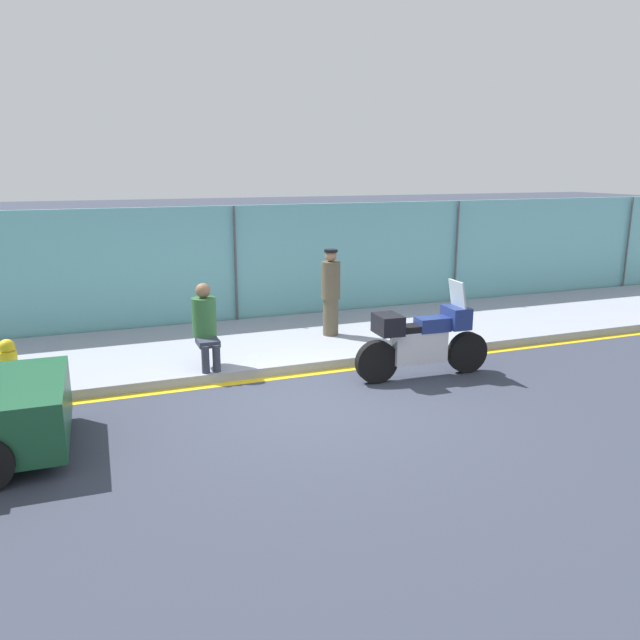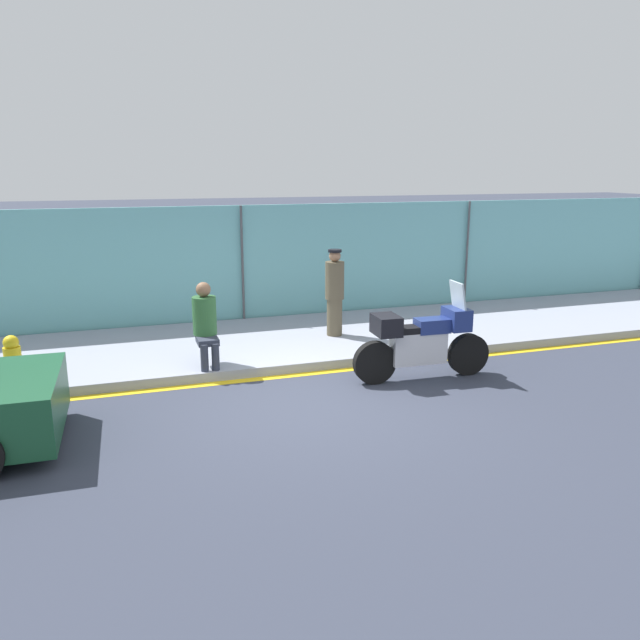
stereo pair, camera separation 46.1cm
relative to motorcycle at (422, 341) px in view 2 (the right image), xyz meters
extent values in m
plane|color=#333847|center=(-1.96, -0.47, -0.62)|extent=(120.00, 120.00, 0.00)
cube|color=#8E93A3|center=(-1.96, 2.55, -0.54)|extent=(39.15, 3.35, 0.15)
cube|color=gold|center=(-1.96, 0.79, -0.62)|extent=(39.15, 0.18, 0.01)
cube|color=#6BB2B7|center=(-1.96, 4.31, 0.63)|extent=(37.19, 0.08, 2.50)
cylinder|color=#4C4C51|center=(-1.96, 4.21, 0.63)|extent=(0.05, 0.05, 2.50)
cylinder|color=#4C4C51|center=(3.31, 4.21, 0.63)|extent=(0.05, 0.05, 2.50)
cylinder|color=black|center=(0.82, -0.03, -0.28)|extent=(0.68, 0.17, 0.67)
cylinder|color=black|center=(-0.77, 0.03, -0.28)|extent=(0.68, 0.17, 0.67)
cube|color=silver|center=(-0.06, 0.00, -0.10)|extent=(0.89, 0.31, 0.50)
cube|color=navy|center=(0.17, -0.01, 0.24)|extent=(0.53, 0.33, 0.22)
cube|color=black|center=(-0.15, 0.01, 0.20)|extent=(0.61, 0.30, 0.10)
cube|color=navy|center=(0.58, -0.02, 0.32)|extent=(0.34, 0.49, 0.34)
cube|color=silver|center=(0.58, -0.02, 0.70)|extent=(0.12, 0.42, 0.42)
cube|color=black|center=(-0.60, 0.02, 0.30)|extent=(0.38, 0.52, 0.30)
cylinder|color=brown|center=(-0.59, 2.39, -0.12)|extent=(0.29, 0.29, 0.70)
cylinder|color=brown|center=(-0.59, 2.39, 0.58)|extent=(0.35, 0.35, 0.70)
sphere|color=#A37556|center=(-0.59, 2.39, 1.04)|extent=(0.22, 0.22, 0.22)
cylinder|color=black|center=(-0.59, 2.39, 1.14)|extent=(0.25, 0.25, 0.05)
cylinder|color=#2D3342|center=(-3.23, 0.99, -0.25)|extent=(0.12, 0.12, 0.43)
cylinder|color=#2D3342|center=(-3.06, 0.99, -0.25)|extent=(0.12, 0.12, 0.43)
cube|color=#2D3342|center=(-3.15, 1.20, -0.03)|extent=(0.32, 0.43, 0.10)
cylinder|color=#2D6033|center=(-3.15, 1.42, 0.32)|extent=(0.38, 0.38, 0.61)
sphere|color=brown|center=(-3.15, 1.42, 0.75)|extent=(0.24, 0.24, 0.24)
cylinder|color=black|center=(-5.96, 0.23, -0.32)|extent=(0.61, 0.23, 0.61)
cylinder|color=gold|center=(-6.03, 1.68, -0.24)|extent=(0.25, 0.25, 0.45)
sphere|color=gold|center=(-6.03, 1.68, 0.06)|extent=(0.23, 0.23, 0.23)
cylinder|color=gold|center=(-6.03, 1.54, -0.22)|extent=(0.09, 0.10, 0.09)
camera|label=1|loc=(-4.86, -8.22, 2.63)|focal=35.00mm
camera|label=2|loc=(-4.43, -8.37, 2.63)|focal=35.00mm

